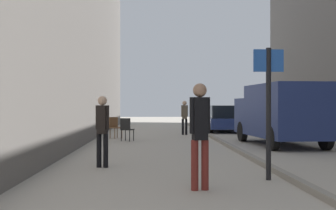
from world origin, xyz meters
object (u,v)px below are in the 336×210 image
Objects in this scene: parked_car at (224,119)px; pedestrian_far_crossing at (200,128)px; cafe_chair_by_doorway at (115,126)px; delivery_van at (280,113)px; pedestrian_main_foreground at (102,126)px; pedestrian_mid_block at (185,115)px; street_sign_post at (268,101)px; cafe_chair_near_window at (127,128)px.

pedestrian_far_crossing is at bearing -98.50° from parked_car.
parked_car is at bearing -178.53° from cafe_chair_by_doorway.
delivery_van is 1.22× the size of parked_car.
delivery_van is at bearing -121.83° from pedestrian_main_foreground.
pedestrian_far_crossing reaches higher than pedestrian_mid_block.
pedestrian_far_crossing is at bearing -119.52° from delivery_van.
pedestrian_mid_block is 6.53m from delivery_van.
delivery_van is 7.59m from street_sign_post.
pedestrian_main_foreground is at bearing 55.07° from cafe_chair_by_doorway.
street_sign_post is at bearing -47.18° from cafe_chair_near_window.
cafe_chair_by_doorway is at bearing -71.14° from street_sign_post.
pedestrian_mid_block is 4.58m from cafe_chair_near_window.
parked_car is 1.64× the size of street_sign_post.
pedestrian_far_crossing is 0.43× the size of parked_car.
delivery_van is 5.56× the size of cafe_chair_by_doorway.
delivery_van is at bearing -109.56° from street_sign_post.
delivery_van is 6.11m from cafe_chair_near_window.
pedestrian_main_foreground reaches higher than pedestrian_mid_block.
pedestrian_far_crossing is 16.70m from parked_car.
cafe_chair_by_doorway is (-5.62, -4.62, -0.17)m from parked_car.
delivery_van is (3.08, -5.75, 0.23)m from pedestrian_mid_block.
delivery_van is at bearing 112.28° from cafe_chair_by_doorway.
cafe_chair_near_window is at bearing 89.26° from pedestrian_far_crossing.
parked_car is (5.14, 13.60, -0.26)m from pedestrian_main_foreground.
street_sign_post reaches higher than parked_car.
pedestrian_far_crossing reaches higher than cafe_chair_near_window.
cafe_chair_near_window is (-5.73, 2.04, -0.65)m from delivery_van.
pedestrian_mid_block reaches higher than cafe_chair_by_doorway.
pedestrian_mid_block is 3.92m from cafe_chair_by_doorway.
pedestrian_main_foreground reaches higher than parked_car.
pedestrian_main_foreground is 1.00× the size of pedestrian_mid_block.
cafe_chair_by_doorway is (-2.48, 11.78, -0.52)m from pedestrian_far_crossing.
street_sign_post is (-2.39, -7.20, 0.35)m from delivery_van.
parked_car is (3.14, 16.40, -0.36)m from pedestrian_far_crossing.
cafe_chair_near_window is at bearing -126.62° from parked_car.
pedestrian_main_foreground is at bearing -141.76° from delivery_van.
delivery_van is (5.85, 5.36, 0.22)m from pedestrian_main_foreground.
street_sign_post is (3.47, -1.83, 0.57)m from pedestrian_main_foreground.
pedestrian_far_crossing is at bearing 32.19° from street_sign_post.
pedestrian_main_foreground is 3.96m from street_sign_post.
pedestrian_main_foreground is 3.44m from pedestrian_far_crossing.
pedestrian_mid_block is 1.79× the size of cafe_chair_by_doorway.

